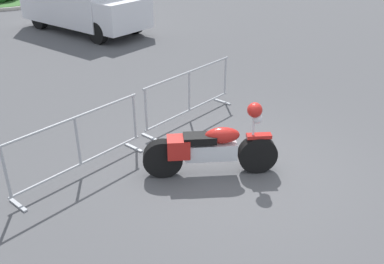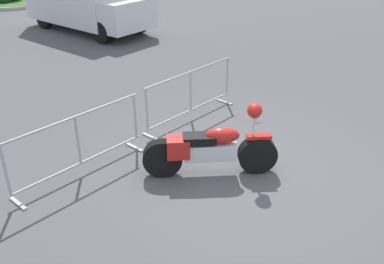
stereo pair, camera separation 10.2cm
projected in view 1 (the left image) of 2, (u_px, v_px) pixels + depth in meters
The scene contains 4 objects.
ground_plane at pixel (237, 170), 7.32m from camera, with size 120.00×120.00×0.00m, color #4C4C4F.
motorcycle at pixel (211, 148), 7.01m from camera, with size 1.70×1.72×1.27m.
crowd_barrier_near at pixel (78, 145), 6.95m from camera, with size 2.56×0.49×1.07m.
crowd_barrier_far at pixel (189, 94), 8.87m from camera, with size 2.56×0.49×1.07m.
Camera 1 is at (-5.26, -3.37, 3.95)m, focal length 40.00 mm.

